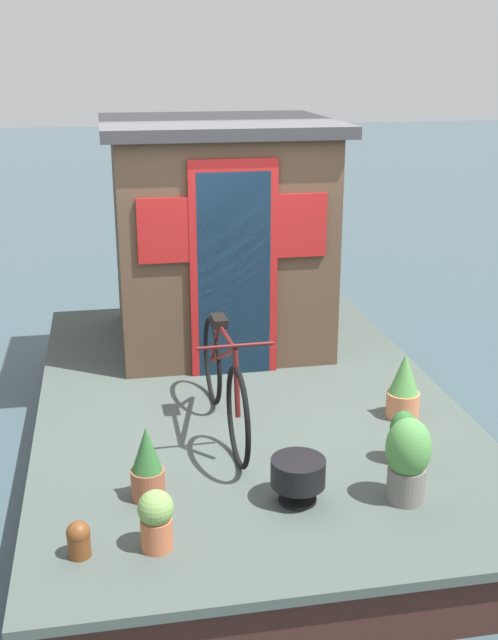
% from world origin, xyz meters
% --- Properties ---
extents(ground_plane, '(60.00, 60.00, 0.00)m').
position_xyz_m(ground_plane, '(0.00, 0.00, 0.00)').
color(ground_plane, '#384C54').
extents(houseboat_deck, '(4.90, 3.19, 0.45)m').
position_xyz_m(houseboat_deck, '(0.00, 0.00, 0.22)').
color(houseboat_deck, '#424C47').
rests_on(houseboat_deck, ground_plane).
extents(houseboat_cabin, '(1.91, 2.02, 2.03)m').
position_xyz_m(houseboat_cabin, '(1.34, 0.00, 1.47)').
color(houseboat_cabin, '#4C3828').
rests_on(houseboat_cabin, houseboat_deck).
extents(bicycle, '(1.68, 0.50, 0.81)m').
position_xyz_m(bicycle, '(-0.56, 0.25, 0.82)').
color(bicycle, black).
rests_on(bicycle, houseboat_deck).
extents(potted_plant_mint, '(0.18, 0.18, 0.36)m').
position_xyz_m(potted_plant_mint, '(-1.23, -0.84, 0.62)').
color(potted_plant_mint, '#B2603D').
rests_on(potted_plant_mint, houseboat_deck).
extents(potted_plant_basil, '(0.27, 0.27, 0.54)m').
position_xyz_m(potted_plant_basil, '(-1.69, -0.69, 0.73)').
color(potted_plant_basil, slate).
rests_on(potted_plant_basil, houseboat_deck).
extents(potted_plant_ivy, '(0.20, 0.20, 0.35)m').
position_xyz_m(potted_plant_ivy, '(-1.91, 0.83, 0.63)').
color(potted_plant_ivy, '#B2603D').
rests_on(potted_plant_ivy, houseboat_deck).
extents(potted_plant_lavender, '(0.25, 0.25, 0.50)m').
position_xyz_m(potted_plant_lavender, '(-0.58, -1.09, 0.69)').
color(potted_plant_lavender, '#C6754C').
rests_on(potted_plant_lavender, houseboat_deck).
extents(potted_plant_succulent, '(0.21, 0.21, 0.47)m').
position_xyz_m(potted_plant_succulent, '(-1.38, 0.84, 0.67)').
color(potted_plant_succulent, '#935138').
rests_on(potted_plant_succulent, houseboat_deck).
extents(charcoal_grill, '(0.33, 0.33, 0.28)m').
position_xyz_m(charcoal_grill, '(-1.58, -0.04, 0.63)').
color(charcoal_grill, black).
rests_on(charcoal_grill, houseboat_deck).
extents(mooring_bollard, '(0.13, 0.13, 0.21)m').
position_xyz_m(mooring_bollard, '(-1.90, 1.25, 0.55)').
color(mooring_bollard, brown).
rests_on(mooring_bollard, houseboat_deck).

